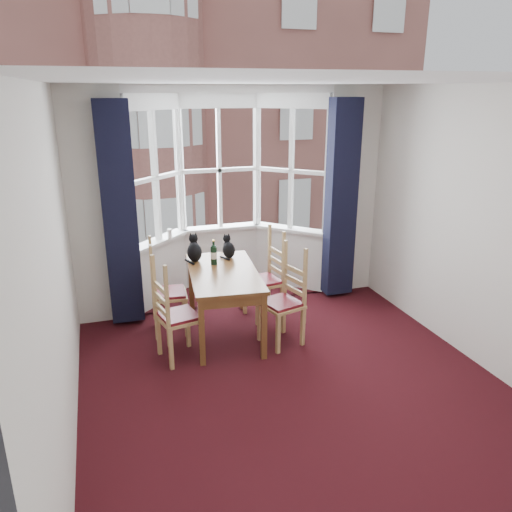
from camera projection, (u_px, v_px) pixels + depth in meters
name	position (u px, v px, depth m)	size (l,w,h in m)	color
floor	(299.00, 393.00, 4.73)	(4.50, 4.50, 0.00)	black
ceiling	(309.00, 81.00, 3.84)	(4.50, 4.50, 0.00)	white
wall_left	(55.00, 279.00, 3.71)	(4.50, 4.50, 0.00)	silver
wall_right	(492.00, 234.00, 4.87)	(4.50, 4.50, 0.00)	silver
wall_near	(498.00, 401.00, 2.26)	(4.00, 4.00, 0.00)	silver
wall_back_pier_left	(98.00, 210.00, 5.84)	(0.70, 0.12, 2.80)	silver
wall_back_pier_right	(350.00, 193.00, 6.80)	(0.70, 0.12, 2.80)	silver
bay_window	(224.00, 193.00, 6.77)	(2.76, 0.94, 2.80)	white
curtain_left	(120.00, 216.00, 5.76)	(0.38, 0.22, 2.60)	black
curtain_right	(341.00, 200.00, 6.59)	(0.38, 0.22, 2.60)	black
dining_table	(224.00, 279.00, 5.68)	(0.90, 1.48, 0.78)	brown
chair_left_near	(170.00, 319.00, 5.18)	(0.48, 0.50, 0.92)	tan
chair_left_far	(161.00, 295.00, 5.80)	(0.44, 0.46, 0.92)	tan
chair_right_near	(288.00, 303.00, 5.58)	(0.50, 0.51, 0.92)	tan
chair_right_far	(270.00, 280.00, 6.23)	(0.46, 0.48, 0.92)	tan
cat_left	(194.00, 250.00, 5.96)	(0.19, 0.26, 0.34)	black
cat_right	(228.00, 249.00, 6.08)	(0.16, 0.22, 0.29)	black
wine_bottle	(214.00, 254.00, 5.83)	(0.08, 0.08, 0.30)	black
candle_tall	(170.00, 234.00, 6.56)	(0.06, 0.06, 0.13)	white
street	(124.00, 217.00, 35.75)	(80.00, 80.00, 0.00)	#333335
tenement_building	(141.00, 125.00, 16.87)	(18.40, 7.80, 15.20)	#A05D52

